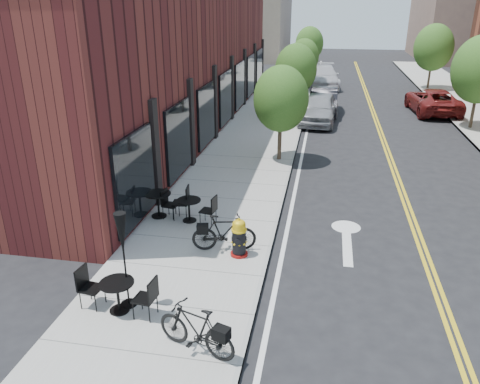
# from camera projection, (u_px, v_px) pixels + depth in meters

# --- Properties ---
(ground) EXTENTS (120.00, 120.00, 0.00)m
(ground) POSITION_uv_depth(u_px,v_px,m) (264.00, 281.00, 11.17)
(ground) COLOR black
(ground) RESTS_ON ground
(sidewalk_near) EXTENTS (4.00, 70.00, 0.12)m
(sidewalk_near) POSITION_uv_depth(u_px,v_px,m) (250.00, 151.00, 20.59)
(sidewalk_near) COLOR #9E9B93
(sidewalk_near) RESTS_ON ground
(building_near) EXTENTS (5.00, 28.00, 7.00)m
(building_near) POSITION_uv_depth(u_px,v_px,m) (176.00, 58.00, 23.68)
(building_near) COLOR #401415
(building_near) RESTS_ON ground
(bg_building_left) EXTENTS (8.00, 14.00, 10.00)m
(bg_building_left) POSITION_uv_depth(u_px,v_px,m) (252.00, 12.00, 54.31)
(bg_building_left) COLOR #726656
(bg_building_left) RESTS_ON ground
(bg_building_right) EXTENTS (10.00, 16.00, 12.00)m
(bg_building_right) POSITION_uv_depth(u_px,v_px,m) (469.00, 3.00, 51.71)
(bg_building_right) COLOR brown
(bg_building_right) RESTS_ON ground
(tree_near_a) EXTENTS (2.20, 2.20, 3.81)m
(tree_near_a) POSITION_uv_depth(u_px,v_px,m) (281.00, 99.00, 18.48)
(tree_near_a) COLOR #382B1E
(tree_near_a) RESTS_ON sidewalk_near
(tree_near_b) EXTENTS (2.30, 2.30, 3.98)m
(tree_near_b) POSITION_uv_depth(u_px,v_px,m) (296.00, 69.00, 25.72)
(tree_near_b) COLOR #382B1E
(tree_near_b) RESTS_ON sidewalk_near
(tree_near_c) EXTENTS (2.10, 2.10, 3.67)m
(tree_near_c) POSITION_uv_depth(u_px,v_px,m) (304.00, 57.00, 33.07)
(tree_near_c) COLOR #382B1E
(tree_near_c) RESTS_ON sidewalk_near
(tree_near_d) EXTENTS (2.40, 2.40, 4.11)m
(tree_near_d) POSITION_uv_depth(u_px,v_px,m) (309.00, 44.00, 40.25)
(tree_near_d) COLOR #382B1E
(tree_near_d) RESTS_ON sidewalk_near
(tree_far_c) EXTENTS (2.80, 2.80, 4.62)m
(tree_far_c) POSITION_uv_depth(u_px,v_px,m) (434.00, 48.00, 34.05)
(tree_far_c) COLOR #382B1E
(tree_far_c) RESTS_ON sidewalk_far
(fire_hydrant) EXTENTS (0.54, 0.54, 1.03)m
(fire_hydrant) POSITION_uv_depth(u_px,v_px,m) (239.00, 238.00, 11.89)
(fire_hydrant) COLOR maroon
(fire_hydrant) RESTS_ON sidewalk_near
(bicycle_left) EXTENTS (1.72, 0.98, 1.00)m
(bicycle_left) POSITION_uv_depth(u_px,v_px,m) (196.00, 329.00, 8.57)
(bicycle_left) COLOR black
(bicycle_left) RESTS_ON sidewalk_near
(bicycle_right) EXTENTS (1.74, 0.81, 1.01)m
(bicycle_right) POSITION_uv_depth(u_px,v_px,m) (224.00, 233.00, 12.12)
(bicycle_right) COLOR black
(bicycle_right) RESTS_ON sidewalk_near
(bistro_set_a) EXTENTS (1.71, 0.80, 0.91)m
(bistro_set_a) POSITION_uv_depth(u_px,v_px,m) (118.00, 292.00, 9.73)
(bistro_set_a) COLOR black
(bistro_set_a) RESTS_ON sidewalk_near
(bistro_set_b) EXTENTS (1.68, 0.82, 0.89)m
(bistro_set_b) POSITION_uv_depth(u_px,v_px,m) (189.00, 207.00, 13.78)
(bistro_set_b) COLOR black
(bistro_set_b) RESTS_ON sidewalk_near
(bistro_set_c) EXTENTS (1.86, 0.88, 0.99)m
(bistro_set_c) POSITION_uv_depth(u_px,v_px,m) (158.00, 201.00, 14.04)
(bistro_set_c) COLOR black
(bistro_set_c) RESTS_ON sidewalk_near
(patio_umbrella) EXTENTS (0.35, 0.35, 2.17)m
(patio_umbrella) POSITION_uv_depth(u_px,v_px,m) (122.00, 241.00, 9.51)
(patio_umbrella) COLOR black
(patio_umbrella) RESTS_ON sidewalk_near
(parked_car_a) EXTENTS (2.26, 4.82, 1.59)m
(parked_car_a) POSITION_uv_depth(u_px,v_px,m) (319.00, 108.00, 25.36)
(parked_car_a) COLOR #95979C
(parked_car_a) RESTS_ON ground
(parked_car_b) EXTENTS (1.58, 4.43, 1.45)m
(parked_car_b) POSITION_uv_depth(u_px,v_px,m) (324.00, 101.00, 27.51)
(parked_car_b) COLOR black
(parked_car_b) RESTS_ON ground
(parked_car_c) EXTENTS (2.71, 5.79, 1.64)m
(parked_car_c) POSITION_uv_depth(u_px,v_px,m) (323.00, 77.00, 35.85)
(parked_car_c) COLOR silver
(parked_car_c) RESTS_ON ground
(parked_car_far) EXTENTS (2.79, 5.37, 1.45)m
(parked_car_far) POSITION_uv_depth(u_px,v_px,m) (433.00, 101.00, 27.63)
(parked_car_far) COLOR maroon
(parked_car_far) RESTS_ON ground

